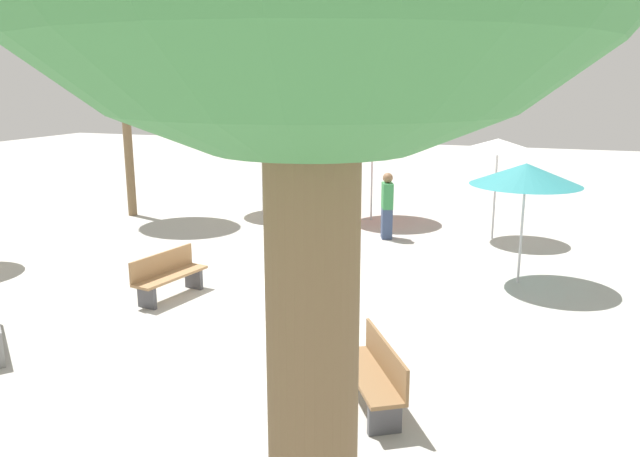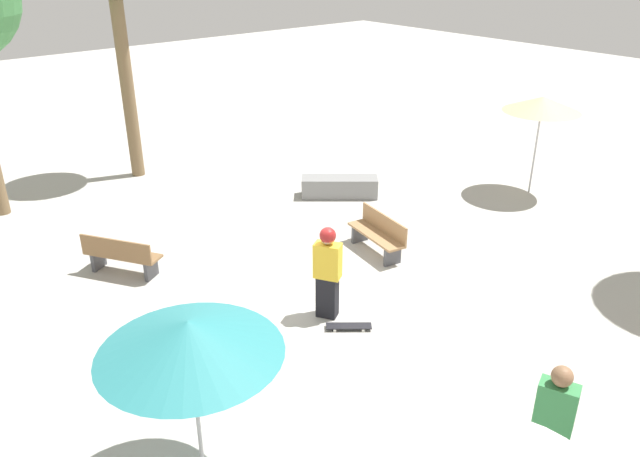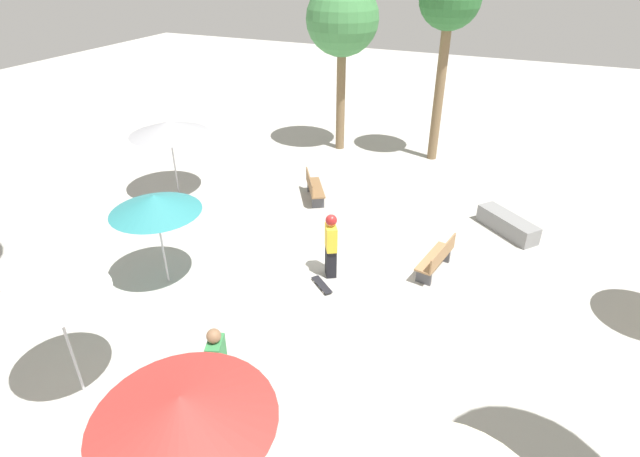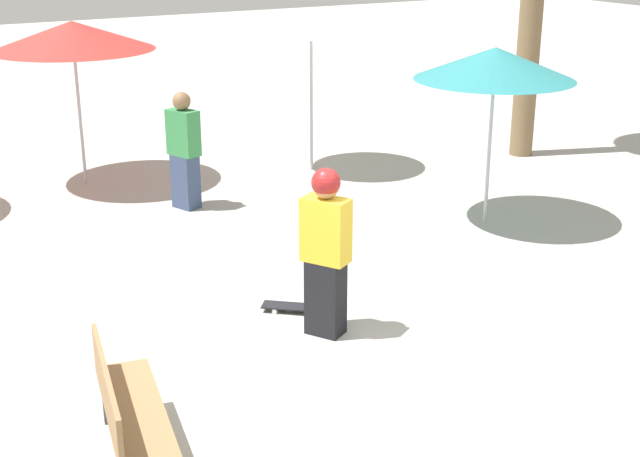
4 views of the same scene
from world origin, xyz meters
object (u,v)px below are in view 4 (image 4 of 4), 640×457
(bench_far, at_px, (128,413))
(shade_umbrella_teal, at_px, (495,64))
(skateboard, at_px, (299,307))
(bystander_watching, at_px, (184,151))
(shade_umbrella_red, at_px, (73,36))
(skater_main, at_px, (326,247))
(shade_umbrella_white, at_px, (311,24))

(bench_far, xyz_separation_m, shade_umbrella_teal, (-3.09, 6.14, 1.78))
(skateboard, distance_m, bystander_watching, 4.10)
(skateboard, relative_size, shade_umbrella_red, 0.29)
(skater_main, bearing_deg, shade_umbrella_red, -24.99)
(bench_far, relative_size, bystander_watching, 0.97)
(shade_umbrella_white, bearing_deg, skateboard, -30.69)
(skateboard, bearing_deg, skater_main, 129.69)
(skateboard, relative_size, shade_umbrella_white, 0.29)
(skater_main, xyz_separation_m, bystander_watching, (-4.58, 0.31, -0.10))
(shade_umbrella_red, relative_size, bystander_watching, 1.49)
(skateboard, xyz_separation_m, shade_umbrella_red, (-5.97, -0.62, 2.27))
(skateboard, height_order, shade_umbrella_white, shade_umbrella_white)
(skater_main, bearing_deg, bystander_watching, -34.33)
(skater_main, xyz_separation_m, bench_far, (1.19, -2.46, -0.52))
(shade_umbrella_white, xyz_separation_m, bystander_watching, (0.87, -2.58, -1.56))
(skateboard, bearing_deg, shade_umbrella_white, -81.08)
(skater_main, bearing_deg, shade_umbrella_white, -58.39)
(skater_main, relative_size, bench_far, 1.06)
(bench_far, height_order, shade_umbrella_teal, shade_umbrella_teal)
(skater_main, distance_m, shade_umbrella_white, 6.34)
(shade_umbrella_teal, bearing_deg, shade_umbrella_white, -167.56)
(shade_umbrella_white, bearing_deg, bystander_watching, -71.41)
(shade_umbrella_teal, xyz_separation_m, bystander_watching, (-2.68, -3.36, -1.35))
(shade_umbrella_red, xyz_separation_m, shade_umbrella_teal, (4.65, 4.30, -0.12))
(skater_main, height_order, shade_umbrella_white, shade_umbrella_white)
(bench_far, bearing_deg, shade_umbrella_white, 151.51)
(skater_main, relative_size, bystander_watching, 1.03)
(bystander_watching, bearing_deg, shade_umbrella_red, -175.38)
(shade_umbrella_teal, bearing_deg, bystander_watching, -128.55)
(skateboard, bearing_deg, bystander_watching, -54.85)
(shade_umbrella_red, relative_size, shade_umbrella_teal, 1.05)
(shade_umbrella_teal, relative_size, bystander_watching, 1.42)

